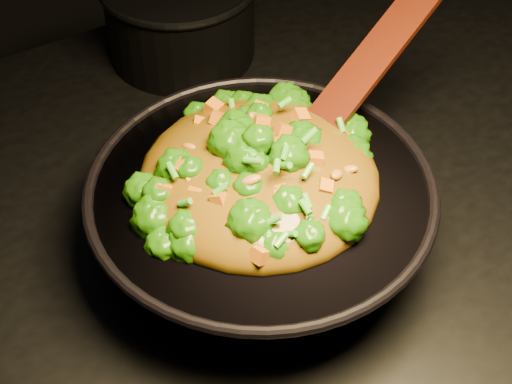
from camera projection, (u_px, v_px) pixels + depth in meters
stovetop at (295, 363)px, 1.33m from camera, size 1.20×0.90×0.90m
wok at (261, 220)px, 0.88m from camera, size 0.49×0.49×0.10m
stir_fry at (259, 152)px, 0.82m from camera, size 0.28×0.28×0.09m
spatula at (353, 84)px, 0.89m from camera, size 0.28×0.13×0.12m
back_pot at (180, 17)px, 1.15m from camera, size 0.27×0.27×0.12m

